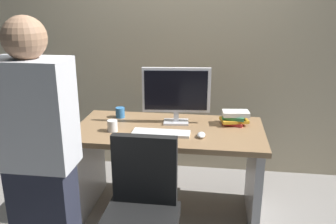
% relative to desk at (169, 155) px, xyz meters
% --- Properties ---
extents(ground_plane, '(9.00, 9.00, 0.00)m').
position_rel_desk_xyz_m(ground_plane, '(0.00, 0.00, -0.51)').
color(ground_plane, gray).
extents(wall_back, '(6.40, 0.10, 3.00)m').
position_rel_desk_xyz_m(wall_back, '(0.00, 0.89, 0.99)').
color(wall_back, tan).
rests_on(wall_back, ground).
extents(desk, '(1.47, 0.74, 0.74)m').
position_rel_desk_xyz_m(desk, '(0.00, 0.00, 0.00)').
color(desk, '#93704C').
rests_on(desk, ground).
extents(office_chair, '(0.52, 0.52, 0.94)m').
position_rel_desk_xyz_m(office_chair, '(-0.06, -0.81, -0.08)').
color(office_chair, black).
rests_on(office_chair, ground).
extents(person_at_desk, '(0.40, 0.24, 1.64)m').
position_rel_desk_xyz_m(person_at_desk, '(-0.58, -0.95, 0.33)').
color(person_at_desk, '#262838').
rests_on(person_at_desk, ground).
extents(monitor, '(0.54, 0.16, 0.46)m').
position_rel_desk_xyz_m(monitor, '(0.04, 0.13, 0.48)').
color(monitor, silver).
rests_on(monitor, desk).
extents(keyboard, '(0.43, 0.13, 0.02)m').
position_rel_desk_xyz_m(keyboard, '(-0.04, -0.13, 0.24)').
color(keyboard, white).
rests_on(keyboard, desk).
extents(mouse, '(0.06, 0.10, 0.03)m').
position_rel_desk_xyz_m(mouse, '(0.26, -0.15, 0.24)').
color(mouse, white).
rests_on(mouse, desk).
extents(cup_near_keyboard, '(0.08, 0.08, 0.09)m').
position_rel_desk_xyz_m(cup_near_keyboard, '(-0.42, -0.12, 0.27)').
color(cup_near_keyboard, silver).
rests_on(cup_near_keyboard, desk).
extents(cup_by_monitor, '(0.08, 0.08, 0.09)m').
position_rel_desk_xyz_m(cup_by_monitor, '(-0.44, 0.21, 0.27)').
color(cup_by_monitor, '#3372B2').
rests_on(cup_by_monitor, desk).
extents(book_stack, '(0.24, 0.19, 0.11)m').
position_rel_desk_xyz_m(book_stack, '(0.51, 0.16, 0.28)').
color(book_stack, red).
rests_on(book_stack, desk).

